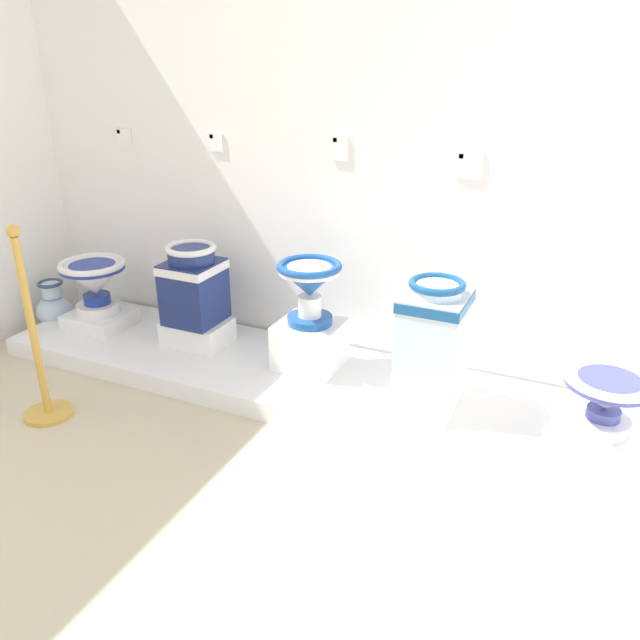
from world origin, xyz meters
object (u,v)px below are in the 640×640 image
Objects in this scene: info_placard_fourth at (469,165)px; antique_toilet_broad_patterned at (309,282)px; antique_toilet_slender_white at (193,282)px; info_placard_third at (340,148)px; antique_toilet_rightmost at (607,393)px; info_placard_second at (216,142)px; stanchion_post_near_left at (39,362)px; antique_toilet_squat_floral at (94,279)px; info_placard_first at (124,137)px; decorative_vase_companion at (54,308)px; plinth_block_rightmost at (599,436)px; plinth_block_leftmost at (429,386)px; plinth_block_squat_floral at (100,319)px; plinth_block_slender_white at (198,332)px; plinth_block_broad_patterned at (310,345)px; antique_toilet_leftmost at (434,323)px.

antique_toilet_broad_patterned is at bearing -154.66° from info_placard_fourth.
info_placard_third reaches higher than antique_toilet_slender_white.
antique_toilet_slender_white is 1.18× the size of antique_toilet_rightmost.
info_placard_second is 0.11× the size of stanchion_post_near_left.
antique_toilet_squat_floral is 0.94m from info_placard_first.
decorative_vase_companion is at bearing -168.33° from info_placard_third.
plinth_block_rightmost is at bearing -8.87° from info_placard_first.
info_placard_first is at bearing 167.76° from plinth_block_leftmost.
info_placard_third is (0.82, 0.00, 0.02)m from info_placard_second.
stanchion_post_near_left is (-2.68, -0.79, -0.05)m from antique_toilet_rightmost.
info_placard_fourth is at bearing 25.34° from antique_toilet_broad_patterned.
antique_toilet_broad_patterned is 3.25× the size of info_placard_second.
antique_toilet_rightmost is 3.68× the size of info_placard_second.
antique_toilet_rightmost reaches higher than plinth_block_squat_floral.
info_placard_third reaches higher than decorative_vase_companion.
plinth_block_squat_floral is at bearing -169.52° from info_placard_fourth.
plinth_block_leftmost is 1.12× the size of decorative_vase_companion.
plinth_block_leftmost is 2.53m from info_placard_first.
antique_toilet_slender_white is at bearing 3.57° from plinth_block_squat_floral.
plinth_block_slender_white is 0.94× the size of antique_toilet_rightmost.
plinth_block_leftmost is at bearing -4.39° from antique_toilet_slender_white.
info_placard_fourth reaches higher than antique_toilet_broad_patterned.
plinth_block_rightmost is (1.56, -0.13, -0.10)m from plinth_block_broad_patterned.
plinth_block_squat_floral is at bearing -164.81° from info_placard_third.
plinth_block_broad_patterned is at bearing -13.16° from info_placard_first.
plinth_block_broad_patterned is 1.86m from info_placard_first.
antique_toilet_leftmost is 0.85m from info_placard_fourth.
plinth_block_rightmost is at bearing -30.20° from info_placard_fourth.
plinth_block_squat_floral is 0.85× the size of antique_toilet_leftmost.
plinth_block_rightmost is 1.47m from info_placard_fourth.
antique_toilet_leftmost is (0.75, -0.14, -0.06)m from antique_toilet_broad_patterned.
antique_toilet_leftmost is 2.41m from info_placard_first.
info_placard_fourth is 2.44m from stanchion_post_near_left.
info_placard_third reaches higher than plinth_block_leftmost.
plinth_block_broad_patterned is 0.38m from antique_toilet_broad_patterned.
decorative_vase_companion is (-1.94, -0.05, -0.47)m from antique_toilet_broad_patterned.
decorative_vase_companion is (-1.96, -0.41, -1.15)m from info_placard_third.
info_placard_third is at bearing 146.02° from antique_toilet_leftmost.
plinth_block_slender_white is 2.34m from antique_toilet_rightmost.
plinth_block_squat_floral is at bearing -149.98° from info_placard_second.
plinth_block_squat_floral is 2.26m from plinth_block_leftmost.
plinth_block_squat_floral is 1.41m from info_placard_second.
stanchion_post_near_left is at bearing -140.48° from plinth_block_broad_patterned.
plinth_block_broad_patterned is 1.57m from antique_toilet_rightmost.
plinth_block_broad_patterned is 1.94m from decorative_vase_companion.
info_placard_third is (-1.54, 0.48, 1.16)m from plinth_block_rightmost.
antique_toilet_leftmost is (1.51, -0.12, 0.05)m from antique_toilet_slender_white.
antique_toilet_squat_floral is 0.92× the size of antique_toilet_leftmost.
plinth_block_leftmost is at bearing -179.39° from antique_toilet_rightmost.
info_placard_first is (-1.50, 0.35, 1.04)m from plinth_block_broad_patterned.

